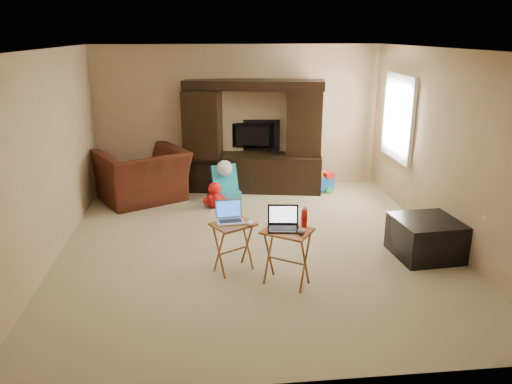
{
  "coord_description": "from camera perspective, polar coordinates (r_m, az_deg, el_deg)",
  "views": [
    {
      "loc": [
        -0.63,
        -6.05,
        2.69
      ],
      "look_at": [
        0.0,
        -0.2,
        0.8
      ],
      "focal_mm": 35.0,
      "sensor_mm": 36.0,
      "label": 1
    }
  ],
  "objects": [
    {
      "name": "wall_left",
      "position": [
        6.49,
        -22.76,
        3.6
      ],
      "size": [
        0.0,
        5.5,
        5.5
      ],
      "primitive_type": "plane",
      "rotation": [
        1.57,
        0.0,
        1.57
      ],
      "color": "tan",
      "rests_on": "ground"
    },
    {
      "name": "laptop_left",
      "position": [
        5.73,
        -2.97,
        -2.38
      ],
      "size": [
        0.33,
        0.29,
        0.24
      ],
      "primitive_type": "cube",
      "rotation": [
        0.0,
        0.0,
        0.09
      ],
      "color": "silver",
      "rests_on": "tray_table_left"
    },
    {
      "name": "laptop_right",
      "position": [
        5.39,
        3.17,
        -3.12
      ],
      "size": [
        0.37,
        0.32,
        0.24
      ],
      "primitive_type": "cube",
      "rotation": [
        0.0,
        0.0,
        -0.12
      ],
      "color": "black",
      "rests_on": "tray_table_right"
    },
    {
      "name": "floor",
      "position": [
        6.65,
        -0.19,
        -6.05
      ],
      "size": [
        5.5,
        5.5,
        0.0
      ],
      "primitive_type": "plane",
      "color": "tan",
      "rests_on": "ground"
    },
    {
      "name": "entertainment_center",
      "position": [
        8.69,
        -0.25,
        6.35
      ],
      "size": [
        2.43,
        1.01,
        1.93
      ],
      "primitive_type": "cube",
      "rotation": [
        0.0,
        0.0,
        -0.18
      ],
      "color": "black",
      "rests_on": "floor"
    },
    {
      "name": "water_bottle",
      "position": [
        5.49,
        5.54,
        -2.99
      ],
      "size": [
        0.06,
        0.06,
        0.2
      ],
      "primitive_type": "cylinder",
      "color": "red",
      "rests_on": "tray_table_right"
    },
    {
      "name": "plush_toy",
      "position": [
        7.98,
        -4.73,
        -0.34
      ],
      "size": [
        0.39,
        0.32,
        0.43
      ],
      "primitive_type": null,
      "color": "red",
      "rests_on": "floor"
    },
    {
      "name": "window_pane",
      "position": [
        8.31,
        16.08,
        8.19
      ],
      "size": [
        0.0,
        1.2,
        1.2
      ],
      "primitive_type": "plane",
      "rotation": [
        1.57,
        0.0,
        -1.57
      ],
      "color": "white",
      "rests_on": "ground"
    },
    {
      "name": "tray_table_right",
      "position": [
        5.55,
        3.53,
        -7.46
      ],
      "size": [
        0.64,
        0.61,
        0.65
      ],
      "primitive_type": "cube",
      "rotation": [
        0.0,
        0.0,
        -0.6
      ],
      "color": "#9F5326",
      "rests_on": "floor"
    },
    {
      "name": "mouse_right",
      "position": [
        5.32,
        5.2,
        -4.51
      ],
      "size": [
        0.1,
        0.14,
        0.05
      ],
      "primitive_type": "ellipsoid",
      "rotation": [
        0.0,
        0.0,
        -0.15
      ],
      "color": "#403F44",
      "rests_on": "tray_table_right"
    },
    {
      "name": "wall_right",
      "position": [
        6.96,
        20.81,
        4.7
      ],
      "size": [
        0.0,
        5.5,
        5.5
      ],
      "primitive_type": "plane",
      "rotation": [
        1.57,
        0.0,
        -1.57
      ],
      "color": "tan",
      "rests_on": "ground"
    },
    {
      "name": "child_rocker",
      "position": [
        8.33,
        -3.56,
        1.02
      ],
      "size": [
        0.55,
        0.6,
        0.58
      ],
      "primitive_type": null,
      "rotation": [
        0.0,
        0.0,
        0.29
      ],
      "color": "teal",
      "rests_on": "floor"
    },
    {
      "name": "wall_back",
      "position": [
        8.94,
        -2.04,
        8.52
      ],
      "size": [
        5.0,
        0.0,
        5.0
      ],
      "primitive_type": "plane",
      "rotation": [
        1.57,
        0.0,
        0.0
      ],
      "color": "tan",
      "rests_on": "ground"
    },
    {
      "name": "push_toy",
      "position": [
        8.87,
        7.09,
        1.32
      ],
      "size": [
        0.61,
        0.51,
        0.39
      ],
      "primitive_type": null,
      "rotation": [
        0.0,
        0.0,
        0.3
      ],
      "color": "blue",
      "rests_on": "floor"
    },
    {
      "name": "television",
      "position": [
        8.93,
        -0.4,
        6.4
      ],
      "size": [
        0.99,
        0.24,
        0.56
      ],
      "primitive_type": "imported",
      "rotation": [
        0.0,
        0.0,
        3.03
      ],
      "color": "black",
      "rests_on": "entertainment_center"
    },
    {
      "name": "recliner",
      "position": [
        8.44,
        -12.81,
        1.81
      ],
      "size": [
        1.71,
        1.64,
        0.86
      ],
      "primitive_type": "imported",
      "rotation": [
        0.0,
        0.0,
        3.64
      ],
      "color": "#45180E",
      "rests_on": "floor"
    },
    {
      "name": "wall_front",
      "position": [
        3.65,
        4.29,
        -5.43
      ],
      "size": [
        5.0,
        0.0,
        5.0
      ],
      "primitive_type": "plane",
      "rotation": [
        -1.57,
        0.0,
        0.0
      ],
      "color": "tan",
      "rests_on": "ground"
    },
    {
      "name": "mouse_left",
      "position": [
        5.68,
        -0.68,
        -3.55
      ],
      "size": [
        0.1,
        0.13,
        0.05
      ],
      "primitive_type": "ellipsoid",
      "rotation": [
        0.0,
        0.0,
        0.17
      ],
      "color": "white",
      "rests_on": "tray_table_left"
    },
    {
      "name": "ottoman",
      "position": [
        6.6,
        18.83,
        -4.98
      ],
      "size": [
        0.81,
        0.81,
        0.48
      ],
      "primitive_type": "cube",
      "rotation": [
        0.0,
        0.0,
        0.08
      ],
      "color": "black",
      "rests_on": "floor"
    },
    {
      "name": "ceiling",
      "position": [
        6.09,
        -0.21,
        16.02
      ],
      "size": [
        5.5,
        5.5,
        0.0
      ],
      "primitive_type": "plane",
      "rotation": [
        3.14,
        0.0,
        0.0
      ],
      "color": "silver",
      "rests_on": "ground"
    },
    {
      "name": "window_frame",
      "position": [
        8.3,
        15.95,
        8.19
      ],
      "size": [
        0.06,
        1.14,
        1.34
      ],
      "primitive_type": "cube",
      "color": "white",
      "rests_on": "ground"
    },
    {
      "name": "tray_table_left",
      "position": [
        5.86,
        -2.6,
        -6.31
      ],
      "size": [
        0.58,
        0.55,
        0.6
      ],
      "primitive_type": "cube",
      "rotation": [
        0.0,
        0.0,
        0.54
      ],
      "color": "#A76628",
      "rests_on": "floor"
    }
  ]
}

